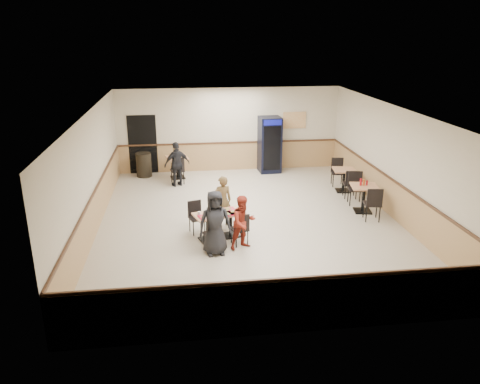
{
  "coord_description": "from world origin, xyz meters",
  "views": [
    {
      "loc": [
        -1.73,
        -11.61,
        4.9
      ],
      "look_at": [
        -0.31,
        -0.5,
        1.02
      ],
      "focal_mm": 35.0,
      "sensor_mm": 36.0,
      "label": 1
    }
  ],
  "objects": [
    {
      "name": "side_table_far_chair_north",
      "position": [
        3.37,
        2.67,
        0.47
      ],
      "size": [
        0.49,
        0.49,
        0.93
      ],
      "primitive_type": null,
      "rotation": [
        0.0,
        0.0,
        -0.15
      ],
      "color": "black",
      "rests_on": "ground"
    },
    {
      "name": "pepsi_cooler",
      "position": [
        1.43,
        4.59,
        1.0
      ],
      "size": [
        0.79,
        0.8,
        2.0
      ],
      "rotation": [
        0.0,
        0.0,
        0.05
      ],
      "color": "black",
      "rests_on": "ground"
    },
    {
      "name": "ground",
      "position": [
        0.0,
        0.0,
        0.0
      ],
      "size": [
        10.0,
        10.0,
        0.0
      ],
      "primitive_type": "plane",
      "color": "beige",
      "rests_on": "ground"
    },
    {
      "name": "side_table_near_chair_south",
      "position": [
        3.32,
        -0.34,
        0.49
      ],
      "size": [
        0.53,
        0.53,
        0.98
      ],
      "primitive_type": null,
      "rotation": [
        0.0,
        0.0,
        2.97
      ],
      "color": "black",
      "rests_on": "ground"
    },
    {
      "name": "side_table_far",
      "position": [
        3.37,
        2.08,
        0.49
      ],
      "size": [
        0.78,
        0.78,
        0.74
      ],
      "rotation": [
        0.0,
        0.0,
        -0.15
      ],
      "color": "black",
      "rests_on": "ground"
    },
    {
      "name": "main_chairs",
      "position": [
        -0.93,
        -0.99,
        0.42
      ],
      "size": [
        1.47,
        1.7,
        0.84
      ],
      "rotation": [
        0.0,
        0.0,
        0.29
      ],
      "color": "black",
      "rests_on": "ground"
    },
    {
      "name": "condiment_caddy",
      "position": [
        3.29,
        0.33,
        0.86
      ],
      "size": [
        0.23,
        0.06,
        0.2
      ],
      "color": "#A60B15",
      "rests_on": "side_table_near"
    },
    {
      "name": "tabletop_clutter",
      "position": [
        -0.82,
        -1.03,
        0.68
      ],
      "size": [
        1.11,
        0.78,
        0.12
      ],
      "rotation": [
        0.0,
        0.0,
        0.29
      ],
      "color": "red",
      "rests_on": "main_table"
    },
    {
      "name": "main_table",
      "position": [
        -0.88,
        -0.98,
        0.44
      ],
      "size": [
        1.36,
        0.95,
        0.66
      ],
      "rotation": [
        0.0,
        0.0,
        0.29
      ],
      "color": "black",
      "rests_on": "ground"
    },
    {
      "name": "lone_diner",
      "position": [
        -1.9,
        3.34,
        0.74
      ],
      "size": [
        0.94,
        0.65,
        1.48
      ],
      "primitive_type": "imported",
      "rotation": [
        0.0,
        0.0,
        3.52
      ],
      "color": "black",
      "rests_on": "ground"
    },
    {
      "name": "diner_woman_right",
      "position": [
        -0.37,
        -1.61,
        0.65
      ],
      "size": [
        0.78,
        0.71,
        1.31
      ],
      "primitive_type": "imported",
      "rotation": [
        0.0,
        0.0,
        0.41
      ],
      "color": "maroon",
      "rests_on": "ground"
    },
    {
      "name": "back_table_chair_lone",
      "position": [
        -1.9,
        3.59,
        0.48
      ],
      "size": [
        0.53,
        0.53,
        0.96
      ],
      "primitive_type": null,
      "rotation": [
        0.0,
        0.0,
        3.35
      ],
      "color": "black",
      "rests_on": "ground"
    },
    {
      "name": "side_table_far_chair_south",
      "position": [
        3.37,
        1.49,
        0.47
      ],
      "size": [
        0.49,
        0.49,
        0.93
      ],
      "primitive_type": null,
      "rotation": [
        0.0,
        0.0,
        2.99
      ],
      "color": "black",
      "rests_on": "ground"
    },
    {
      "name": "trash_bin",
      "position": [
        -3.07,
        4.55,
        0.42
      ],
      "size": [
        0.54,
        0.54,
        0.85
      ],
      "primitive_type": "cylinder",
      "color": "black",
      "rests_on": "ground"
    },
    {
      "name": "back_table",
      "position": [
        -1.9,
        4.2,
        0.51
      ],
      "size": [
        0.84,
        0.84,
        0.76
      ],
      "rotation": [
        0.0,
        0.0,
        0.21
      ],
      "color": "black",
      "rests_on": "ground"
    },
    {
      "name": "side_table_near_chair_north",
      "position": [
        3.32,
        0.91,
        0.49
      ],
      "size": [
        0.53,
        0.53,
        0.98
      ],
      "primitive_type": null,
      "rotation": [
        0.0,
        0.0,
        -0.17
      ],
      "color": "black",
      "rests_on": "ground"
    },
    {
      "name": "diner_man_opposite",
      "position": [
        -0.72,
        -0.15,
        0.67
      ],
      "size": [
        0.54,
        0.4,
        1.35
      ],
      "primitive_type": "imported",
      "rotation": [
        0.0,
        0.0,
        3.32
      ],
      "color": "brown",
      "rests_on": "ground"
    },
    {
      "name": "side_table_near",
      "position": [
        3.32,
        0.28,
        0.52
      ],
      "size": [
        0.84,
        0.84,
        0.78
      ],
      "rotation": [
        0.0,
        0.0,
        -0.17
      ],
      "color": "black",
      "rests_on": "ground"
    },
    {
      "name": "diner_woman_left",
      "position": [
        -1.05,
        -1.82,
        0.76
      ],
      "size": [
        0.79,
        0.55,
        1.53
      ],
      "primitive_type": "imported",
      "rotation": [
        0.0,
        0.0,
        0.09
      ],
      "color": "black",
      "rests_on": "ground"
    },
    {
      "name": "room_shell",
      "position": [
        1.78,
        2.55,
        0.58
      ],
      "size": [
        10.0,
        10.0,
        10.0
      ],
      "color": "silver",
      "rests_on": "ground"
    }
  ]
}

